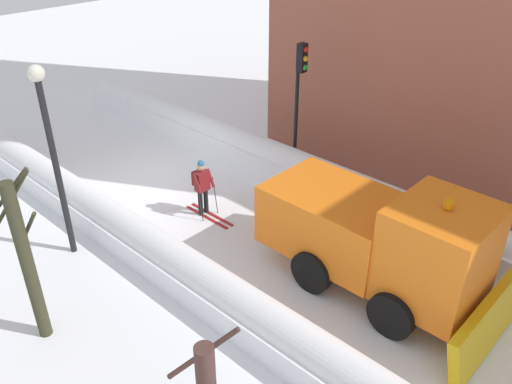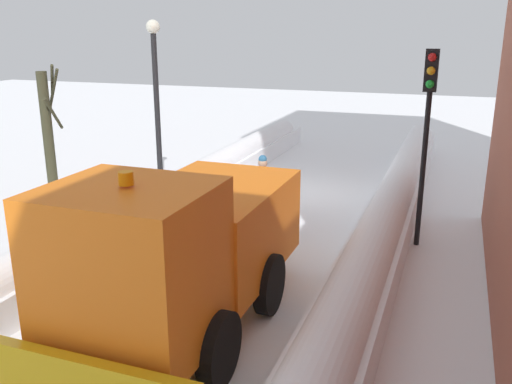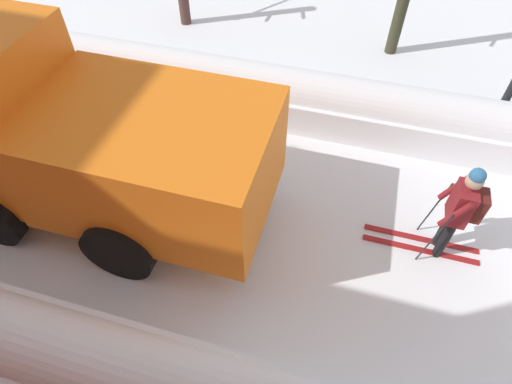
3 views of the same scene
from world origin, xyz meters
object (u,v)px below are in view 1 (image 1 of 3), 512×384
Objects in this scene: plow_truck at (381,239)px; bare_tree_near at (27,261)px; street_lamp at (51,141)px; skier at (202,185)px; traffic_light_pole at (300,86)px.

plow_truck is 7.82m from bare_tree_near.
street_lamp is (4.33, -6.85, 1.81)m from plow_truck.
plow_truck is 5.74m from skier.
skier is at bearing -5.48° from traffic_light_pole.
traffic_light_pole reaches higher than skier.
bare_tree_near is at bearing 48.91° from street_lamp.
traffic_light_pole is at bearing 174.52° from skier.
plow_truck is 1.33× the size of traffic_light_pole.
skier is 0.35× the size of street_lamp.
skier is at bearing -168.55° from bare_tree_near.
traffic_light_pole is 7.86m from street_lamp.
bare_tree_near is (9.74, 0.78, -1.14)m from traffic_light_pole.
traffic_light_pole is at bearing 168.65° from street_lamp.
street_lamp reaches higher than plow_truck.
plow_truck is 6.51m from traffic_light_pole.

